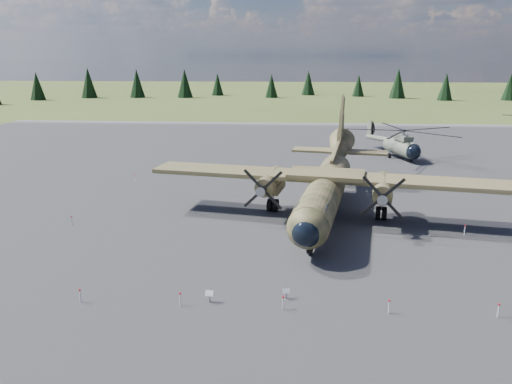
{
  "coord_description": "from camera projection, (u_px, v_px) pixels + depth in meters",
  "views": [
    {
      "loc": [
        2.38,
        -39.49,
        14.13
      ],
      "look_at": [
        -0.71,
        2.0,
        2.76
      ],
      "focal_mm": 35.0,
      "sensor_mm": 36.0,
      "label": 1
    }
  ],
  "objects": [
    {
      "name": "transport_plane",
      "position": [
        327.0,
        182.0,
        45.5
      ],
      "size": [
        32.02,
        28.82,
        10.55
      ],
      "rotation": [
        0.0,
        0.0,
        -0.18
      ],
      "color": "#34371E",
      "rests_on": "ground"
    },
    {
      "name": "apron",
      "position": [
        269.0,
        198.0,
        51.5
      ],
      "size": [
        120.0,
        120.0,
        0.04
      ],
      "primitive_type": "cube",
      "color": "#5F5E63",
      "rests_on": "ground"
    },
    {
      "name": "ground",
      "position": [
        263.0,
        230.0,
        41.88
      ],
      "size": [
        500.0,
        500.0,
        0.0
      ],
      "primitive_type": "plane",
      "color": "#4C5927",
      "rests_on": "ground"
    },
    {
      "name": "treeline",
      "position": [
        302.0,
        190.0,
        35.96
      ],
      "size": [
        305.21,
        302.8,
        10.78
      ],
      "color": "black",
      "rests_on": "ground"
    },
    {
      "name": "helicopter_near",
      "position": [
        402.0,
        138.0,
        70.05
      ],
      "size": [
        21.1,
        21.39,
        4.23
      ],
      "rotation": [
        0.0,
        0.0,
        0.33
      ],
      "color": "#63675A",
      "rests_on": "ground"
    },
    {
      "name": "barrier_fence",
      "position": [
        257.0,
        225.0,
        41.71
      ],
      "size": [
        33.12,
        29.62,
        0.85
      ],
      "color": "silver",
      "rests_on": "ground"
    },
    {
      "name": "info_placard_left",
      "position": [
        209.0,
        294.0,
        29.47
      ],
      "size": [
        0.51,
        0.27,
        0.77
      ],
      "rotation": [
        0.0,
        0.0,
        -0.13
      ],
      "color": "gray",
      "rests_on": "ground"
    },
    {
      "name": "info_placard_right",
      "position": [
        286.0,
        292.0,
        29.92
      ],
      "size": [
        0.46,
        0.25,
        0.68
      ],
      "rotation": [
        0.0,
        0.0,
        0.17
      ],
      "color": "gray",
      "rests_on": "ground"
    }
  ]
}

